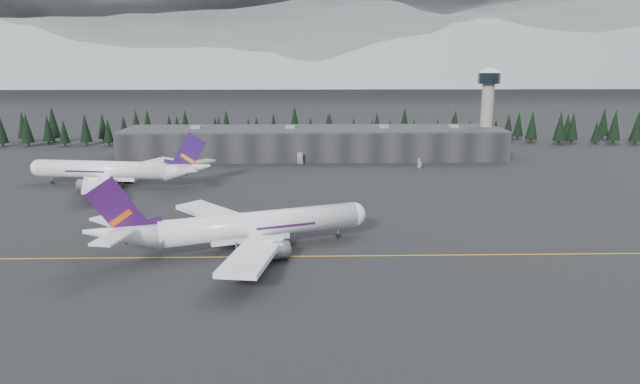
{
  "coord_description": "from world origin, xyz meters",
  "views": [
    {
      "loc": [
        -3.58,
        -117.48,
        40.98
      ],
      "look_at": [
        0.0,
        20.0,
        9.0
      ],
      "focal_mm": 32.0,
      "sensor_mm": 36.0,
      "label": 1
    }
  ],
  "objects_px": {
    "gse_vehicle_b": "(420,167)",
    "jet_parked": "(118,170)",
    "control_tower": "(488,102)",
    "jet_main": "(237,227)",
    "gse_vehicle_a": "(300,163)",
    "terminal": "(314,143)"
  },
  "relations": [
    {
      "from": "terminal",
      "to": "gse_vehicle_a",
      "type": "distance_m",
      "value": 18.85
    },
    {
      "from": "gse_vehicle_b",
      "to": "jet_main",
      "type": "bearing_deg",
      "value": -46.48
    },
    {
      "from": "gse_vehicle_b",
      "to": "jet_parked",
      "type": "bearing_deg",
      "value": -89.63
    },
    {
      "from": "jet_main",
      "to": "gse_vehicle_b",
      "type": "height_order",
      "value": "jet_main"
    },
    {
      "from": "terminal",
      "to": "gse_vehicle_a",
      "type": "xyz_separation_m",
      "value": [
        -5.73,
        -17.06,
        -5.59
      ]
    },
    {
      "from": "gse_vehicle_a",
      "to": "jet_parked",
      "type": "bearing_deg",
      "value": -154.86
    },
    {
      "from": "terminal",
      "to": "gse_vehicle_b",
      "type": "xyz_separation_m",
      "value": [
        40.5,
        -27.3,
        -5.62
      ]
    },
    {
      "from": "control_tower",
      "to": "gse_vehicle_b",
      "type": "distance_m",
      "value": 51.23
    },
    {
      "from": "jet_main",
      "to": "control_tower",
      "type": "bearing_deg",
      "value": 33.76
    },
    {
      "from": "gse_vehicle_b",
      "to": "terminal",
      "type": "bearing_deg",
      "value": -138.55
    },
    {
      "from": "jet_parked",
      "to": "gse_vehicle_a",
      "type": "bearing_deg",
      "value": -138.28
    },
    {
      "from": "gse_vehicle_b",
      "to": "control_tower",
      "type": "bearing_deg",
      "value": 116.71
    },
    {
      "from": "terminal",
      "to": "gse_vehicle_b",
      "type": "bearing_deg",
      "value": -33.98
    },
    {
      "from": "control_tower",
      "to": "jet_main",
      "type": "height_order",
      "value": "control_tower"
    },
    {
      "from": "jet_main",
      "to": "jet_parked",
      "type": "bearing_deg",
      "value": 105.7
    },
    {
      "from": "control_tower",
      "to": "jet_parked",
      "type": "relative_size",
      "value": 0.6
    },
    {
      "from": "jet_main",
      "to": "gse_vehicle_a",
      "type": "distance_m",
      "value": 106.01
    },
    {
      "from": "terminal",
      "to": "jet_parked",
      "type": "distance_m",
      "value": 85.91
    },
    {
      "from": "terminal",
      "to": "gse_vehicle_b",
      "type": "relative_size",
      "value": 40.02
    },
    {
      "from": "jet_main",
      "to": "gse_vehicle_a",
      "type": "xyz_separation_m",
      "value": [
        12.87,
        105.13,
        -4.48
      ]
    },
    {
      "from": "gse_vehicle_a",
      "to": "gse_vehicle_b",
      "type": "relative_size",
      "value": 1.27
    },
    {
      "from": "terminal",
      "to": "gse_vehicle_a",
      "type": "relative_size",
      "value": 31.5
    }
  ]
}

